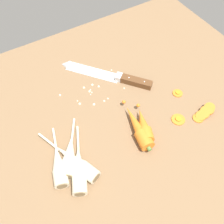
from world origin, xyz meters
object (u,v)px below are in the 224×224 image
(whole_carrot, at_px, (138,128))
(carrot_slice_stray_mid, at_px, (178,119))
(parsnip_front, at_px, (76,162))
(parsnip_mid_right, at_px, (79,169))
(parsnip_mid_left, at_px, (69,156))
(parsnip_back, at_px, (59,165))
(whole_carrot_second, at_px, (144,126))
(chefs_knife, at_px, (104,74))
(carrot_slice_stack, at_px, (204,113))
(carrot_slice_stray_near, at_px, (178,93))

(whole_carrot, distance_m, carrot_slice_stray_mid, 0.14)
(parsnip_front, height_order, carrot_slice_stray_mid, parsnip_front)
(whole_carrot, relative_size, carrot_slice_stray_mid, 4.43)
(parsnip_mid_right, xyz_separation_m, carrot_slice_stray_mid, (0.35, -0.00, -0.02))
(parsnip_mid_left, distance_m, parsnip_back, 0.04)
(whole_carrot_second, relative_size, parsnip_back, 0.74)
(chefs_knife, relative_size, parsnip_mid_right, 1.41)
(parsnip_mid_left, bearing_deg, whole_carrot_second, -6.20)
(parsnip_mid_left, height_order, carrot_slice_stray_mid, parsnip_mid_left)
(chefs_knife, relative_size, carrot_slice_stack, 3.41)
(whole_carrot, xyz_separation_m, parsnip_mid_right, (-0.21, -0.03, -0.00))
(parsnip_mid_left, bearing_deg, parsnip_mid_right, -85.09)
(parsnip_mid_right, height_order, carrot_slice_stray_mid, parsnip_mid_right)
(whole_carrot, relative_size, whole_carrot_second, 1.38)
(chefs_knife, bearing_deg, whole_carrot_second, -92.02)
(whole_carrot_second, height_order, parsnip_back, whole_carrot_second)
(chefs_knife, distance_m, whole_carrot_second, 0.26)
(parsnip_front, distance_m, parsnip_back, 0.05)
(parsnip_front, relative_size, carrot_slice_stray_near, 6.45)
(whole_carrot_second, bearing_deg, carrot_slice_stray_mid, -13.10)
(whole_carrot, height_order, carrot_slice_stack, whole_carrot)
(parsnip_back, bearing_deg, parsnip_mid_left, 16.39)
(whole_carrot_second, relative_size, carrot_slice_stray_near, 4.08)
(parsnip_mid_left, distance_m, carrot_slice_stack, 0.45)
(chefs_knife, height_order, parsnip_back, parsnip_back)
(parsnip_mid_right, bearing_deg, parsnip_front, 83.79)
(parsnip_back, bearing_deg, carrot_slice_stray_mid, -6.06)
(whole_carrot, relative_size, parsnip_front, 0.87)
(parsnip_front, height_order, parsnip_back, same)
(parsnip_mid_left, height_order, parsnip_back, same)
(parsnip_front, distance_m, carrot_slice_stray_near, 0.42)
(parsnip_front, height_order, parsnip_mid_right, same)
(chefs_knife, height_order, carrot_slice_stack, same)
(chefs_knife, height_order, parsnip_mid_right, parsnip_mid_right)
(chefs_knife, relative_size, carrot_slice_stray_mid, 6.62)
(parsnip_front, distance_m, carrot_slice_stray_mid, 0.35)
(whole_carrot_second, xyz_separation_m, parsnip_front, (-0.23, -0.00, -0.00))
(parsnip_back, distance_m, carrot_slice_stray_mid, 0.40)
(parsnip_front, relative_size, carrot_slice_stray_mid, 5.09)
(whole_carrot, relative_size, carrot_slice_stack, 2.28)
(parsnip_mid_left, height_order, carrot_slice_stack, parsnip_mid_left)
(chefs_knife, distance_m, parsnip_front, 0.36)
(chefs_knife, height_order, carrot_slice_stray_mid, chefs_knife)
(chefs_knife, height_order, parsnip_mid_left, parsnip_mid_left)
(chefs_knife, xyz_separation_m, parsnip_mid_left, (-0.25, -0.24, 0.01))
(carrot_slice_stack, bearing_deg, chefs_knife, 121.36)
(carrot_slice_stray_near, distance_m, carrot_slice_stray_mid, 0.11)
(parsnip_mid_left, bearing_deg, carrot_slice_stray_mid, -8.51)
(whole_carrot, bearing_deg, parsnip_back, 177.42)
(parsnip_front, xyz_separation_m, parsnip_mid_right, (-0.00, -0.02, 0.00))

